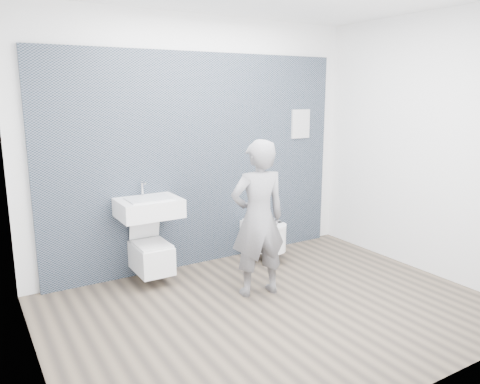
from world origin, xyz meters
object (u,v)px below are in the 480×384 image
visitor (258,219)px  washbasin (149,207)px  toilet_rounded (266,235)px  toilet_square (151,255)px

visitor → washbasin: bearing=-37.5°
washbasin → toilet_rounded: (1.41, -0.07, -0.51)m
washbasin → toilet_square: 0.52m
toilet_rounded → visitor: visitor is taller
toilet_rounded → visitor: size_ratio=0.39×
toilet_rounded → visitor: (-0.61, -0.76, 0.47)m
washbasin → visitor: bearing=-46.1°
toilet_square → washbasin: bearing=90.0°
toilet_square → visitor: bearing=-45.8°
washbasin → visitor: size_ratio=0.41×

